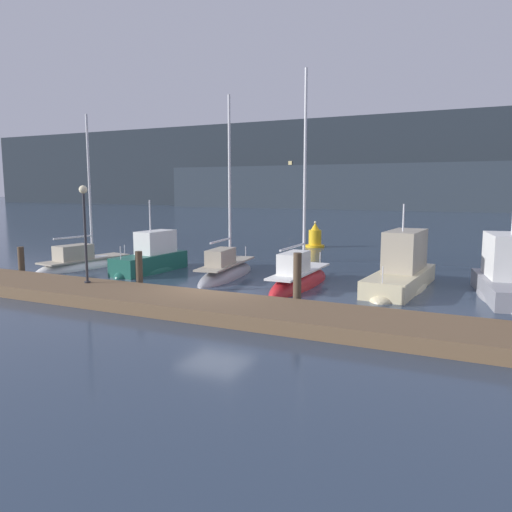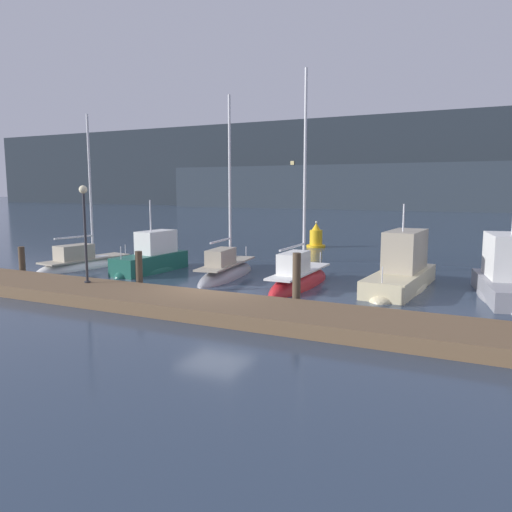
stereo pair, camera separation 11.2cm
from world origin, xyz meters
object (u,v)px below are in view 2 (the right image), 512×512
Objects in this scene: motorboat_berth_2 at (151,264)px; channel_buoy at (316,238)px; motorboat_berth_6 at (508,285)px; sailboat_berth_3 at (226,273)px; dock_lamppost at (84,218)px; sailboat_berth_4 at (299,282)px; motorboat_berth_5 at (401,278)px; sailboat_berth_1 at (85,265)px.

channel_buoy is at bearing 73.51° from motorboat_berth_2.
sailboat_berth_3 is at bearing -175.76° from motorboat_berth_6.
sailboat_berth_3 is at bearing 60.94° from dock_lamppost.
dock_lamppost is (-6.93, -5.08, 2.81)m from sailboat_berth_4.
motorboat_berth_5 is at bearing 179.04° from motorboat_berth_6.
motorboat_berth_6 is (15.93, 1.06, 0.13)m from motorboat_berth_2.
motorboat_berth_5 is at bearing 5.96° from sailboat_berth_1.
channel_buoy is at bearing 123.02° from motorboat_berth_5.
channel_buoy is at bearing 81.20° from dock_lamppost.
dock_lamppost reaches higher than motorboat_berth_6.
motorboat_berth_2 reaches higher than motorboat_berth_5.
motorboat_berth_2 is at bearing 101.12° from dock_lamppost.
dock_lamppost is at bearing -44.44° from sailboat_berth_1.
sailboat_berth_4 is at bearing 1.02° from sailboat_berth_1.
sailboat_berth_4 reaches higher than motorboat_berth_6.
sailboat_berth_1 reaches higher than channel_buoy.
sailboat_berth_1 is 4.60× the size of channel_buoy.
motorboat_berth_2 is 2.64× the size of channel_buoy.
dock_lamppost is at bearing -78.88° from motorboat_berth_2.
sailboat_berth_1 reaches higher than dock_lamppost.
dock_lamppost is (-14.87, -6.46, 2.52)m from motorboat_berth_6.
motorboat_berth_6 is 1.61× the size of dock_lamppost.
sailboat_berth_4 is 5.29× the size of channel_buoy.
motorboat_berth_6 is at bearing 9.85° from sailboat_berth_4.
dock_lamppost reaches higher than motorboat_berth_2.
channel_buoy is at bearing 90.83° from sailboat_berth_3.
sailboat_berth_1 is at bearing 135.56° from dock_lamppost.
motorboat_berth_2 is 0.54× the size of sailboat_berth_3.
sailboat_berth_3 is (4.16, 0.19, -0.17)m from motorboat_berth_2.
sailboat_berth_4 is 2.56× the size of dock_lamppost.
sailboat_berth_4 reaches higher than channel_buoy.
motorboat_berth_5 is 14.66m from channel_buoy.
motorboat_berth_6 reaches higher than channel_buoy.
motorboat_berth_2 is 13.99m from channel_buoy.
sailboat_berth_3 is 2.36× the size of dock_lamppost.
sailboat_berth_4 reaches higher than dock_lamppost.
sailboat_berth_1 is 15.95m from motorboat_berth_5.
motorboat_berth_5 is at bearing 20.01° from sailboat_berth_4.
sailboat_berth_4 is at bearing -73.69° from channel_buoy.
dock_lamppost is (4.96, -4.87, 2.85)m from sailboat_berth_1.
motorboat_berth_2 is at bearing -174.61° from motorboat_berth_5.
sailboat_berth_1 is 1.38× the size of motorboat_berth_6.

